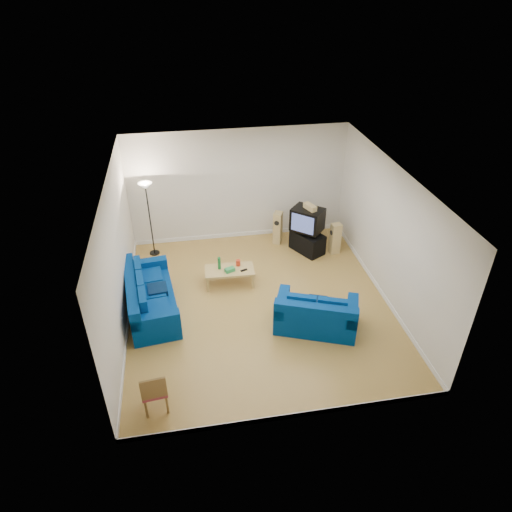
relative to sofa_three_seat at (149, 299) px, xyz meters
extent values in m
cube|color=olive|center=(2.51, -0.20, -0.34)|extent=(6.00, 6.50, 0.01)
cube|color=white|center=(2.51, -0.20, 2.86)|extent=(6.00, 6.50, 0.01)
cube|color=silver|center=(2.51, 3.05, 1.26)|extent=(6.00, 0.01, 3.20)
cube|color=silver|center=(2.51, -3.45, 1.26)|extent=(6.00, 0.01, 3.20)
cube|color=silver|center=(-0.49, -0.20, 1.26)|extent=(0.01, 6.50, 3.20)
cube|color=silver|center=(5.51, -0.20, 1.26)|extent=(0.01, 6.50, 3.20)
cube|color=white|center=(2.51, 3.04, -0.28)|extent=(6.00, 0.02, 0.12)
cube|color=white|center=(2.51, -3.44, -0.28)|extent=(6.00, 0.02, 0.12)
cube|color=white|center=(-0.48, -0.20, -0.28)|extent=(0.02, 6.50, 0.12)
cube|color=white|center=(5.50, -0.20, -0.28)|extent=(0.02, 6.50, 0.12)
cube|color=navy|center=(0.06, 0.01, -0.11)|extent=(1.29, 2.45, 0.45)
cube|color=navy|center=(-0.32, -0.04, 0.34)|extent=(0.51, 2.36, 0.46)
cube|color=navy|center=(-0.06, 1.06, 0.24)|extent=(1.04, 0.35, 0.26)
cube|color=navy|center=(0.19, -1.04, 0.24)|extent=(1.04, 0.35, 0.26)
cube|color=#061B39|center=(0.22, 0.03, 0.22)|extent=(0.48, 0.48, 0.13)
cube|color=navy|center=(3.61, -1.16, -0.12)|extent=(1.98, 1.54, 0.43)
cube|color=navy|center=(3.47, -1.51, 0.31)|extent=(1.71, 0.84, 0.44)
cube|color=navy|center=(2.90, -0.89, 0.22)|extent=(0.56, 0.99, 0.25)
cube|color=navy|center=(4.31, -1.44, 0.22)|extent=(0.56, 0.99, 0.25)
cube|color=#061B39|center=(3.66, -1.02, 0.20)|extent=(0.53, 0.53, 0.12)
cube|color=tan|center=(1.94, 0.73, 0.07)|extent=(1.23, 0.66, 0.05)
cube|color=tan|center=(1.38, 0.50, -0.14)|extent=(0.06, 0.06, 0.39)
cube|color=tan|center=(1.40, 1.00, -0.14)|extent=(0.06, 0.06, 0.39)
cube|color=tan|center=(2.48, 0.45, -0.14)|extent=(0.06, 0.06, 0.39)
cube|color=tan|center=(2.50, 0.95, -0.14)|extent=(0.06, 0.06, 0.39)
cylinder|color=#197233|center=(1.71, 0.80, 0.26)|extent=(0.08, 0.08, 0.32)
cube|color=green|center=(1.94, 0.64, 0.15)|extent=(0.27, 0.21, 0.10)
cylinder|color=red|center=(2.18, 0.86, 0.18)|extent=(0.15, 0.15, 0.15)
cube|color=black|center=(2.28, 0.62, 0.11)|extent=(0.18, 0.11, 0.02)
cube|color=black|center=(4.25, 1.91, -0.05)|extent=(0.91, 1.07, 0.57)
cube|color=black|center=(4.21, 1.96, 0.29)|extent=(0.59, 0.58, 0.11)
cube|color=black|center=(4.21, 1.92, 0.65)|extent=(0.99, 0.97, 0.62)
cube|color=navy|center=(4.02, 1.69, 0.65)|extent=(0.50, 0.43, 0.50)
cube|color=tan|center=(4.25, 1.89, 1.03)|extent=(0.30, 0.43, 0.14)
cube|color=tan|center=(3.54, 2.50, 0.14)|extent=(0.32, 0.35, 0.95)
cylinder|color=black|center=(3.47, 2.37, 0.36)|extent=(0.13, 0.08, 0.14)
cube|color=tan|center=(4.96, 1.68, 0.11)|extent=(0.29, 0.24, 0.90)
cylinder|color=black|center=(4.83, 1.67, 0.32)|extent=(0.04, 0.13, 0.13)
cylinder|color=black|center=(0.06, 2.50, -0.32)|extent=(0.27, 0.27, 0.03)
cylinder|color=black|center=(0.06, 2.50, 0.67)|extent=(0.03, 0.03, 1.97)
cone|color=white|center=(0.06, 2.50, 1.69)|extent=(0.36, 0.36, 0.16)
cube|color=brown|center=(0.01, -2.99, -0.12)|extent=(0.04, 0.04, 0.44)
cube|color=brown|center=(-0.02, -2.63, -0.12)|extent=(0.04, 0.04, 0.44)
cube|color=brown|center=(0.37, -2.96, -0.12)|extent=(0.04, 0.04, 0.44)
cube|color=brown|center=(0.34, -2.60, -0.12)|extent=(0.04, 0.04, 0.44)
cube|color=#93303C|center=(0.17, -2.80, 0.12)|extent=(0.49, 0.49, 0.06)
cube|color=brown|center=(0.20, -2.99, 0.37)|extent=(0.44, 0.09, 0.44)
camera|label=1|loc=(1.01, -8.48, 6.44)|focal=32.00mm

